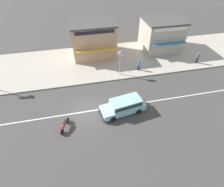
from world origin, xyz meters
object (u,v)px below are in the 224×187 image
(pedestrian_by_shop, at_px, (139,64))
(motorcycle_0, at_px, (64,125))
(street_clock, at_px, (120,57))
(shopfront_corner_warung, at_px, (93,39))
(minivan_pale_blue_1, at_px, (124,105))
(shopfront_mid_block, at_px, (161,34))
(pedestrian_far_end, at_px, (198,57))

(pedestrian_by_shop, bearing_deg, motorcycle_0, -142.05)
(street_clock, xyz_separation_m, shopfront_corner_warung, (-2.60, 6.08, -0.08))
(minivan_pale_blue_1, xyz_separation_m, shopfront_mid_block, (9.37, 12.37, 1.62))
(pedestrian_far_end, relative_size, shopfront_corner_warung, 0.27)
(minivan_pale_blue_1, relative_size, shopfront_mid_block, 0.83)
(street_clock, bearing_deg, motorcycle_0, -134.71)
(minivan_pale_blue_1, bearing_deg, pedestrian_by_shop, 60.45)
(pedestrian_by_shop, xyz_separation_m, shopfront_corner_warung, (-5.34, 5.63, 1.60))
(motorcycle_0, distance_m, pedestrian_by_shop, 12.84)
(shopfront_corner_warung, bearing_deg, pedestrian_by_shop, -46.51)
(pedestrian_by_shop, bearing_deg, minivan_pale_blue_1, -119.55)
(minivan_pale_blue_1, xyz_separation_m, pedestrian_far_end, (12.80, 6.85, 0.29))
(pedestrian_far_end, xyz_separation_m, shopfront_mid_block, (-3.42, 5.51, 1.32))
(minivan_pale_blue_1, height_order, motorcycle_0, minivan_pale_blue_1)
(motorcycle_0, height_order, shopfront_corner_warung, shopfront_corner_warung)
(street_clock, bearing_deg, pedestrian_by_shop, 9.17)
(minivan_pale_blue_1, xyz_separation_m, shopfront_corner_warung, (-1.43, 12.54, 1.80))
(motorcycle_0, relative_size, street_clock, 0.54)
(minivan_pale_blue_1, relative_size, motorcycle_0, 2.74)
(minivan_pale_blue_1, relative_size, pedestrian_by_shop, 3.23)
(pedestrian_far_end, distance_m, shopfront_corner_warung, 15.39)
(street_clock, height_order, pedestrian_far_end, street_clock)
(minivan_pale_blue_1, relative_size, shopfront_corner_warung, 0.78)
(motorcycle_0, bearing_deg, street_clock, 45.29)
(minivan_pale_blue_1, height_order, shopfront_mid_block, shopfront_mid_block)
(pedestrian_by_shop, relative_size, shopfront_mid_block, 0.26)
(motorcycle_0, distance_m, shopfront_corner_warung, 14.50)
(pedestrian_by_shop, height_order, pedestrian_far_end, pedestrian_far_end)
(minivan_pale_blue_1, distance_m, pedestrian_by_shop, 7.94)
(motorcycle_0, height_order, shopfront_mid_block, shopfront_mid_block)
(street_clock, distance_m, pedestrian_by_shop, 3.25)
(street_clock, relative_size, shopfront_corner_warung, 0.53)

